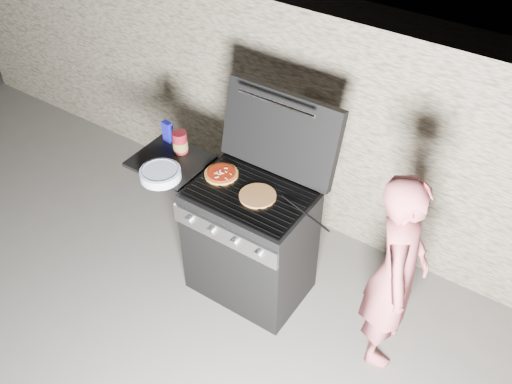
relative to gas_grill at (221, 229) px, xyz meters
The scene contains 10 objects.
ground 0.52m from the gas_grill, ahead, with size 50.00×50.00×0.00m, color #635D55.
stone_wall 1.17m from the gas_grill, 76.61° to the left, with size 8.00×0.35×1.80m, color gray.
gas_grill is the anchor object (origin of this frame).
pizza_topped 0.47m from the gas_grill, 106.77° to the left, with size 0.23×0.23×0.03m, color tan, non-canonical shape.
pizza_plain 0.56m from the gas_grill, ahead, with size 0.24×0.24×0.01m, color tan.
sauce_jar 0.68m from the gas_grill, 164.55° to the left, with size 0.10×0.10×0.16m, color maroon.
blue_carton 0.80m from the gas_grill, 163.95° to the left, with size 0.07×0.04×0.16m, color #101090.
plate_stack 0.62m from the gas_grill, 151.11° to the right, with size 0.27×0.27×0.06m, color white.
person 1.30m from the gas_grill, ahead, with size 0.53×0.35×1.45m, color #BE575E.
tongs 0.83m from the gas_grill, ahead, with size 0.01×0.01×0.49m, color black.
Camera 1 is at (1.58, -2.28, 3.33)m, focal length 40.00 mm.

